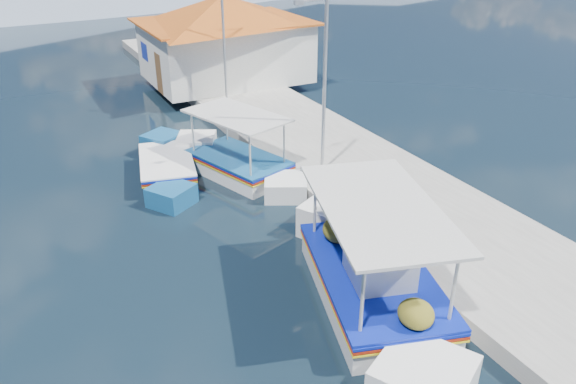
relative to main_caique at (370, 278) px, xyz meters
name	(u,v)px	position (x,y,z in m)	size (l,w,h in m)	color
ground	(223,240)	(-2.28, 4.27, -0.57)	(160.00, 160.00, 0.00)	black
quay	(300,135)	(3.62, 10.27, -0.32)	(5.00, 44.00, 0.50)	#ACA9A1
bollards	(263,141)	(1.52, 9.52, 0.08)	(0.20, 17.20, 0.30)	#A5A8AD
main_caique	(370,278)	(0.00, 0.00, 0.00)	(4.28, 8.64, 2.97)	white
caique_green_canopy	(238,164)	(-0.02, 8.39, -0.18)	(3.46, 6.64, 2.61)	white
caique_blue_hull	(166,169)	(-2.46, 9.41, -0.27)	(2.77, 6.13, 1.12)	#155183
harbor_building	(225,37)	(3.92, 19.27, 2.20)	(10.49, 10.49, 4.40)	white
lamp_post_near	(322,78)	(2.23, 6.27, 3.28)	(1.21, 0.14, 6.00)	#A5A8AD
lamp_post_far	(222,32)	(2.23, 15.27, 3.28)	(1.21, 0.14, 6.00)	#A5A8AD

